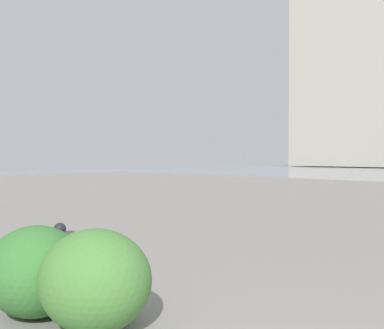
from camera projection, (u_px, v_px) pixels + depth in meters
building_annex at (354, 73)px, 68.70m from camera, size 17.98×10.04×32.47m
bollard_near at (60, 262)px, 4.48m from camera, size 0.13×0.13×0.88m
shrub_low at (36, 271)px, 4.20m from camera, size 1.05×0.95×0.90m
shrub_round at (95, 280)px, 3.84m from camera, size 1.09×0.98×0.93m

